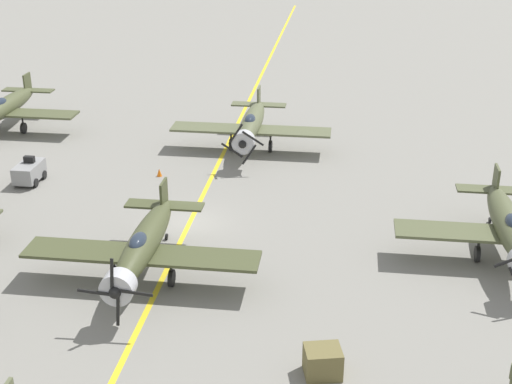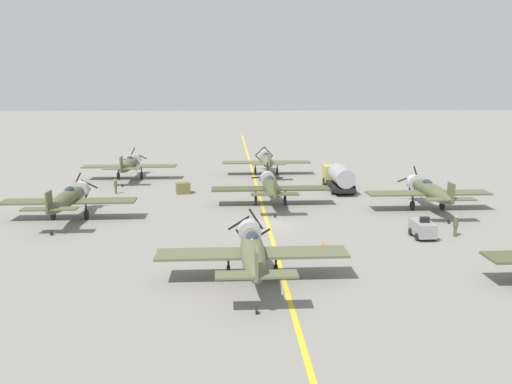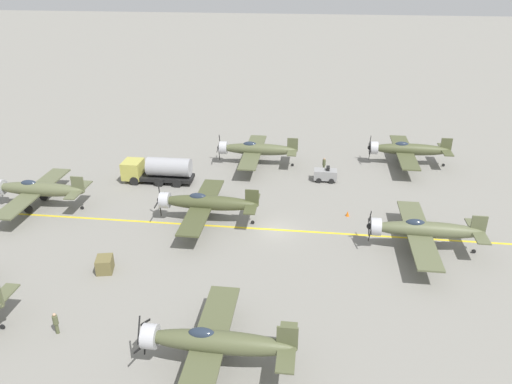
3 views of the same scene
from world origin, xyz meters
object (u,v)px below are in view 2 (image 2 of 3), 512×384
airplane_mid_center (271,186)px  airplane_near_center (252,251)px  ground_crew_walking (456,225)px  tow_tractor (423,228)px  traffic_cone (323,245)px  supply_crate_by_tanker (183,188)px  airplane_mid_left (67,199)px  airplane_far_center (266,160)px  fuel_tanker (339,177)px  ground_crew_inspecting (116,186)px  airplane_mid_right (430,191)px  airplane_far_left (129,164)px

airplane_mid_center → airplane_near_center: bearing=-87.5°
ground_crew_walking → tow_tractor: bearing=-176.4°
traffic_cone → ground_crew_walking: bearing=12.0°
tow_tractor → supply_crate_by_tanker: (-20.67, 17.97, -0.16)m
tow_tractor → supply_crate_by_tanker: bearing=139.0°
airplane_mid_left → airplane_far_center: bearing=61.4°
airplane_mid_left → ground_crew_walking: size_ratio=6.85×
airplane_near_center → airplane_mid_center: bearing=64.6°
tow_tractor → traffic_cone: bearing=-165.4°
airplane_mid_center → tow_tractor: airplane_mid_center is taller
airplane_mid_center → traffic_cone: bearing=-67.9°
airplane_mid_left → fuel_tanker: 29.92m
airplane_far_center → supply_crate_by_tanker: airplane_far_center is taller
fuel_tanker → tow_tractor: fuel_tanker is taller
airplane_far_center → airplane_near_center: same height
airplane_mid_center → airplane_mid_left: 19.33m
airplane_mid_left → supply_crate_by_tanker: size_ratio=7.92×
airplane_far_center → supply_crate_by_tanker: bearing=-122.6°
fuel_tanker → supply_crate_by_tanker: fuel_tanker is taller
airplane_mid_center → ground_crew_inspecting: bearing=169.0°
supply_crate_by_tanker → traffic_cone: size_ratio=2.75×
airplane_far_center → fuel_tanker: (7.68, -10.28, -0.50)m
fuel_tanker → traffic_cone: size_ratio=14.55×
airplane_mid_left → supply_crate_by_tanker: bearing=62.5°
airplane_mid_right → tow_tractor: size_ratio=4.62×
airplane_near_center → ground_crew_inspecting: size_ratio=7.16×
airplane_mid_left → ground_crew_walking: bearing=1.2°
airplane_far_center → supply_crate_by_tanker: 15.38m
airplane_mid_right → ground_crew_walking: size_ratio=6.85×
ground_crew_inspecting → ground_crew_walking: bearing=-30.3°
tow_tractor → ground_crew_inspecting: size_ratio=1.55×
tow_tractor → supply_crate_by_tanker: size_ratio=1.72×
airplane_mid_left → supply_crate_by_tanker: airplane_mid_left is taller
fuel_tanker → ground_crew_walking: (5.43, -18.84, -0.55)m
airplane_mid_center → ground_crew_walking: bearing=-28.4°
tow_tractor → traffic_cone: 8.75m
airplane_mid_center → airplane_mid_left: airplane_mid_center is taller
traffic_cone → ground_crew_inspecting: bearing=134.1°
airplane_far_center → traffic_cone: (1.89, -31.49, -1.74)m
airplane_mid_right → ground_crew_walking: 8.55m
airplane_far_center → airplane_far_left: size_ratio=1.00×
ground_crew_walking → airplane_far_center: bearing=114.2°
supply_crate_by_tanker → airplane_mid_left: bearing=-130.3°
ground_crew_walking → ground_crew_inspecting: 35.92m
airplane_mid_center → airplane_near_center: 20.04m
ground_crew_walking → airplane_mid_left: bearing=168.4°
airplane_far_left → fuel_tanker: (25.69, -7.83, -0.50)m
airplane_far_left → airplane_near_center: same height
airplane_near_center → traffic_cone: 8.47m
airplane_far_center → ground_crew_inspecting: airplane_far_center is taller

